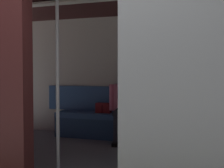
{
  "coord_description": "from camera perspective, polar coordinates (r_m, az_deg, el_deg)",
  "views": [
    {
      "loc": [
        -1.09,
        2.27,
        1.14
      ],
      "look_at": [
        0.07,
        -1.35,
        0.99
      ],
      "focal_mm": 46.39,
      "sensor_mm": 36.0,
      "label": 1
    }
  ],
  "objects": [
    {
      "name": "grab_pole_door",
      "position": [
        3.08,
        -10.68,
        0.77
      ],
      "size": [
        0.04,
        0.04,
        2.12
      ],
      "primitive_type": "cylinder",
      "color": "silver",
      "rests_on": "ground_plane"
    },
    {
      "name": "person_seated",
      "position": [
        4.81,
        2.59,
        -3.42
      ],
      "size": [
        0.55,
        0.71,
        1.16
      ],
      "color": "pink",
      "rests_on": "ground_plane"
    },
    {
      "name": "bench_seat",
      "position": [
        4.87,
        4.62,
        -7.22
      ],
      "size": [
        2.84,
        0.44,
        0.44
      ],
      "color": "#38609E",
      "rests_on": "ground_plane"
    },
    {
      "name": "handbag",
      "position": [
        5.05,
        -1.67,
        -4.72
      ],
      "size": [
        0.26,
        0.15,
        0.17
      ],
      "color": "maroon",
      "rests_on": "bench_seat"
    },
    {
      "name": "train_car",
      "position": [
        3.74,
        -0.07,
        7.92
      ],
      "size": [
        6.4,
        2.92,
        2.26
      ],
      "color": "#ADAFB5",
      "rests_on": "ground_plane"
    },
    {
      "name": "book",
      "position": [
        4.83,
        6.71,
        -5.92
      ],
      "size": [
        0.23,
        0.26,
        0.03
      ],
      "primitive_type": "cube",
      "rotation": [
        0.0,
        0.0,
        -0.48
      ],
      "color": "#B22D2D",
      "rests_on": "bench_seat"
    }
  ]
}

